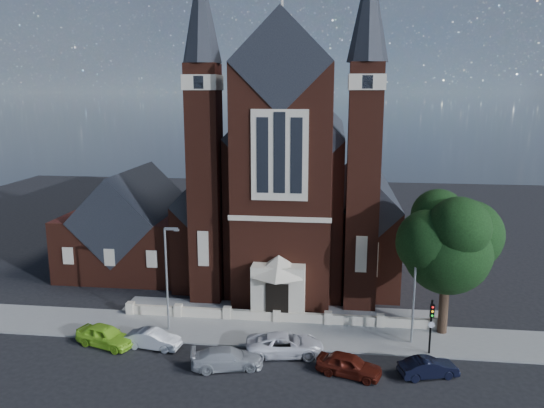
{
  "coord_description": "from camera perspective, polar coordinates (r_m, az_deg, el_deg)",
  "views": [
    {
      "loc": [
        4.31,
        -32.17,
        17.73
      ],
      "look_at": [
        -1.07,
        12.0,
        8.34
      ],
      "focal_mm": 35.0,
      "sensor_mm": 36.0,
      "label": 1
    }
  ],
  "objects": [
    {
      "name": "forecourt_paving",
      "position": [
        44.57,
        0.84,
        -11.52
      ],
      "size": [
        26.0,
        3.0,
        0.14
      ],
      "primitive_type": "cube",
      "color": "gray",
      "rests_on": "ground"
    },
    {
      "name": "church",
      "position": [
        56.1,
        2.44,
        2.11
      ],
      "size": [
        20.01,
        34.9,
        29.2
      ],
      "color": "#481D13",
      "rests_on": "ground"
    },
    {
      "name": "street_lamp_left",
      "position": [
        40.37,
        -11.17,
        -7.3
      ],
      "size": [
        1.16,
        0.22,
        8.09
      ],
      "color": "gray",
      "rests_on": "ground"
    },
    {
      "name": "car_lime_van",
      "position": [
        40.63,
        -17.47,
        -13.36
      ],
      "size": [
        4.79,
        3.06,
        1.52
      ],
      "primitive_type": "imported",
      "rotation": [
        0.0,
        0.0,
        1.26
      ],
      "color": "#98DB2B",
      "rests_on": "ground"
    },
    {
      "name": "car_dark_red",
      "position": [
        35.63,
        8.28,
        -16.75
      ],
      "size": [
        4.49,
        2.84,
        1.42
      ],
      "primitive_type": "imported",
      "rotation": [
        0.0,
        0.0,
        1.27
      ],
      "color": "#4D150D",
      "rests_on": "ground"
    },
    {
      "name": "street_tree",
      "position": [
        40.24,
        18.61,
        -4.25
      ],
      "size": [
        6.4,
        6.6,
        10.7
      ],
      "color": "black",
      "rests_on": "ground"
    },
    {
      "name": "pavement_strip",
      "position": [
        40.96,
        0.23,
        -13.73
      ],
      "size": [
        60.0,
        5.0,
        0.12
      ],
      "primitive_type": "cube",
      "color": "gray",
      "rests_on": "ground"
    },
    {
      "name": "car_silver_a",
      "position": [
        39.51,
        -12.64,
        -14.01
      ],
      "size": [
        4.08,
        1.85,
        1.3
      ],
      "primitive_type": "imported",
      "rotation": [
        0.0,
        0.0,
        1.45
      ],
      "color": "#B1B5B9",
      "rests_on": "ground"
    },
    {
      "name": "car_navy",
      "position": [
        36.54,
        16.47,
        -16.52
      ],
      "size": [
        4.0,
        2.33,
        1.25
      ],
      "primitive_type": "imported",
      "rotation": [
        0.0,
        0.0,
        1.86
      ],
      "color": "black",
      "rests_on": "ground"
    },
    {
      "name": "ground",
      "position": [
        50.57,
        1.64,
        -8.61
      ],
      "size": [
        120.0,
        120.0,
        0.0
      ],
      "primitive_type": "plane",
      "color": "black",
      "rests_on": "ground"
    },
    {
      "name": "traffic_signal",
      "position": [
        38.35,
        16.76,
        -11.88
      ],
      "size": [
        0.28,
        0.42,
        4.0
      ],
      "color": "black",
      "rests_on": "ground"
    },
    {
      "name": "forecourt_wall",
      "position": [
        42.76,
        0.55,
        -12.58
      ],
      "size": [
        24.0,
        0.4,
        0.9
      ],
      "primitive_type": "cube",
      "color": "beige",
      "rests_on": "ground"
    },
    {
      "name": "parish_hall",
      "position": [
        55.83,
        -14.64,
        -2.7
      ],
      "size": [
        12.0,
        12.2,
        10.24
      ],
      "color": "#481D13",
      "rests_on": "ground"
    },
    {
      "name": "street_lamp_right",
      "position": [
        38.91,
        15.23,
        -8.24
      ],
      "size": [
        1.16,
        0.22,
        8.09
      ],
      "color": "gray",
      "rests_on": "ground"
    },
    {
      "name": "car_silver_b",
      "position": [
        36.22,
        -4.86,
        -16.2
      ],
      "size": [
        5.02,
        2.97,
        1.36
      ],
      "primitive_type": "imported",
      "rotation": [
        0.0,
        0.0,
        1.81
      ],
      "color": "#9B9EA2",
      "rests_on": "ground"
    },
    {
      "name": "car_white_suv",
      "position": [
        37.7,
        1.39,
        -14.87
      ],
      "size": [
        5.64,
        3.25,
        1.48
      ],
      "primitive_type": "imported",
      "rotation": [
        0.0,
        0.0,
        1.72
      ],
      "color": "white",
      "rests_on": "ground"
    }
  ]
}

